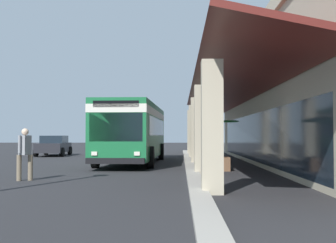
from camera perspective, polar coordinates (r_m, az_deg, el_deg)
The scene contains 6 objects.
ground at distance 23.55m, azimuth 12.90°, elevation -5.46°, with size 120.00×120.00×0.00m, color #262628.
curb_strip at distance 22.43m, azimuth 2.87°, elevation -5.54°, with size 33.70×0.50×0.12m, color #9E998E.
transit_bus at distance 23.42m, azimuth -4.56°, elevation -0.99°, with size 11.27×3.03×3.34m.
parked_sedan_charcoal at distance 32.48m, azimuth -14.95°, elevation -3.10°, with size 4.53×2.24×1.47m.
pedestrian at distance 15.11m, azimuth -18.52°, elevation -3.75°, with size 0.68×0.49×1.74m.
potted_palm at distance 18.51m, azimuth 6.64°, elevation -4.87°, with size 1.49×1.73×2.32m.
Camera 1 is at (23.05, 3.44, 1.53)m, focal length 45.78 mm.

